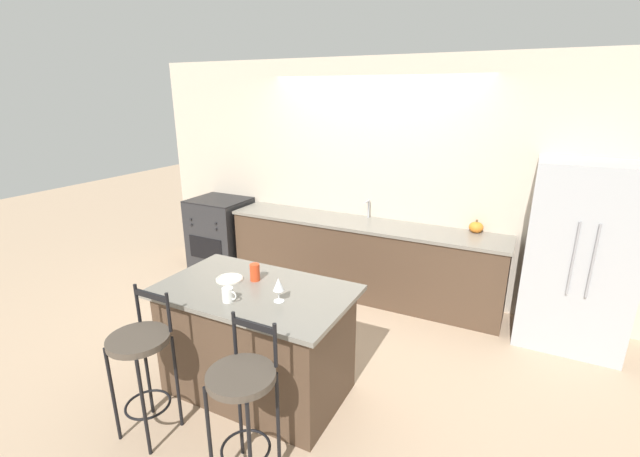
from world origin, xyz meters
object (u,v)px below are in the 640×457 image
oven_range (221,233)px  coffee_mug (228,295)px  bar_stool_far (243,394)px  tumbler_cup (255,272)px  wine_glass (278,285)px  pumpkin_decoration (476,227)px  bar_stool_near (142,355)px  refrigerator (578,256)px  dinner_plate (229,279)px

oven_range → coffee_mug: (1.91, -2.21, 0.48)m
bar_stool_far → coffee_mug: (-0.47, 0.49, 0.32)m
tumbler_cup → wine_glass: bearing=-31.4°
coffee_mug → pumpkin_decoration: 2.80m
bar_stool_near → bar_stool_far: 0.84m
refrigerator → oven_range: size_ratio=1.84×
oven_range → pumpkin_decoration: size_ratio=6.39×
refrigerator → coffee_mug: (-2.29, -2.20, 0.08)m
coffee_mug → pumpkin_decoration: pumpkin_decoration is taller
bar_stool_far → tumbler_cup: (-0.51, 0.87, 0.34)m
tumbler_cup → bar_stool_far: bearing=-59.8°
oven_range → refrigerator: bearing=-0.1°
bar_stool_far → wine_glass: wine_glass is taller
wine_glass → pumpkin_decoration: 2.51m
refrigerator → oven_range: (-4.20, 0.01, -0.40)m
oven_range → tumbler_cup: size_ratio=6.94×
oven_range → dinner_plate: oven_range is taller
refrigerator → pumpkin_decoration: bearing=165.2°
pumpkin_decoration → wine_glass: bearing=-114.3°
refrigerator → coffee_mug: refrigerator is taller
refrigerator → coffee_mug: bearing=-136.2°
refrigerator → bar_stool_near: size_ratio=1.65×
bar_stool_near → bar_stool_far: same height
tumbler_cup → pumpkin_decoration: 2.49m
dinner_plate → tumbler_cup: tumbler_cup is taller
dinner_plate → pumpkin_decoration: size_ratio=1.45×
bar_stool_near → dinner_plate: bar_stool_near is taller
dinner_plate → wine_glass: bearing=-13.7°
oven_range → dinner_plate: size_ratio=4.41×
oven_range → tumbler_cup: bearing=-44.3°
bar_stool_near → pumpkin_decoration: bar_stool_near is taller
bar_stool_far → wine_glass: bearing=102.8°
wine_glass → dinner_plate: bearing=166.3°
oven_range → wine_glass: size_ratio=5.26×
wine_glass → tumbler_cup: bearing=148.6°
refrigerator → bar_stool_far: refrigerator is taller
oven_range → bar_stool_far: bar_stool_far is taller
bar_stool_near → wine_glass: 1.03m
bar_stool_far → coffee_mug: size_ratio=9.17×
refrigerator → coffee_mug: size_ratio=15.10×
oven_range → dinner_plate: (1.68, -1.91, 0.43)m
coffee_mug → tumbler_cup: 0.38m
coffee_mug → bar_stool_far: bearing=-46.1°
bar_stool_near → dinner_plate: 0.84m
refrigerator → dinner_plate: refrigerator is taller
oven_range → dinner_plate: bearing=-48.7°
tumbler_cup → coffee_mug: bearing=-84.5°
oven_range → bar_stool_near: 3.10m
refrigerator → oven_range: bearing=179.9°
refrigerator → pumpkin_decoration: (-0.94, 0.25, 0.08)m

